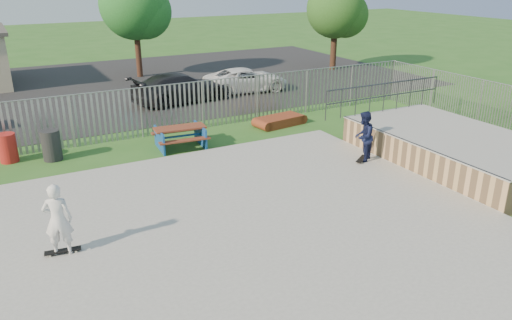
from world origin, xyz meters
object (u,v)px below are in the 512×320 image
car_white (246,80)px  tree_right (336,9)px  car_dark (180,88)px  trash_bin_red (8,148)px  skater_navy (364,137)px  trash_bin_grey (51,145)px  tree_mid (134,5)px  skater_white (58,220)px  funbox (280,121)px  picnic_table (180,137)px

car_white → tree_right: 9.34m
car_dark → trash_bin_red: bearing=114.5°
car_dark → skater_navy: skater_navy is taller
trash_bin_grey → tree_mid: bearing=62.3°
tree_right → skater_white: bearing=-140.4°
funbox → trash_bin_grey: bearing=170.9°
car_dark → tree_mid: (0.02, 7.36, 3.59)m
funbox → car_white: (1.64, 6.34, 0.47)m
skater_navy → trash_bin_red: bearing=-63.3°
car_dark → tree_right: tree_right is taller
skater_navy → skater_white: 10.05m
trash_bin_red → skater_navy: skater_navy is taller
tree_right → skater_white: tree_right is taller
funbox → tree_right: 14.15m
trash_bin_grey → skater_navy: (9.26, -5.51, 0.47)m
car_dark → skater_white: skater_white is taller
funbox → car_white: 6.57m
trash_bin_grey → tree_mid: size_ratio=0.17×
skater_white → trash_bin_grey: bearing=-77.6°
skater_white → picnic_table: bearing=-111.8°
picnic_table → car_white: size_ratio=0.44×
trash_bin_red → skater_white: size_ratio=0.59×
funbox → skater_white: skater_white is taller
trash_bin_red → trash_bin_grey: bearing=-20.8°
picnic_table → tree_mid: (2.42, 13.89, 3.93)m
car_dark → car_white: car_dark is taller
trash_bin_grey → car_dark: 8.87m
picnic_table → car_white: car_white is taller
trash_bin_grey → skater_navy: bearing=-30.8°
car_dark → tree_mid: 8.19m
tree_mid → skater_white: size_ratio=3.72×
car_dark → tree_right: (12.17, 3.67, 3.17)m
tree_right → funbox: bearing=-135.9°
tree_right → trash_bin_red: bearing=-156.6°
skater_white → skater_navy: bearing=-153.6°
picnic_table → car_dark: size_ratio=0.40×
funbox → trash_bin_grey: (-9.18, 0.16, 0.35)m
funbox → skater_white: size_ratio=1.19×
tree_right → skater_navy: (-9.74, -14.85, -2.90)m
picnic_table → skater_white: skater_white is taller
car_dark → skater_navy: size_ratio=2.89×
picnic_table → trash_bin_grey: bearing=173.8°
tree_right → skater_navy: size_ratio=3.37×
skater_navy → picnic_table: bearing=-77.6°
trash_bin_red → trash_bin_grey: size_ratio=0.94×
funbox → trash_bin_red: 10.57m
trash_bin_red → tree_mid: bearing=56.7°
trash_bin_grey → tree_right: tree_right is taller
trash_bin_red → skater_navy: 12.23m
car_dark → tree_mid: tree_mid is taller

